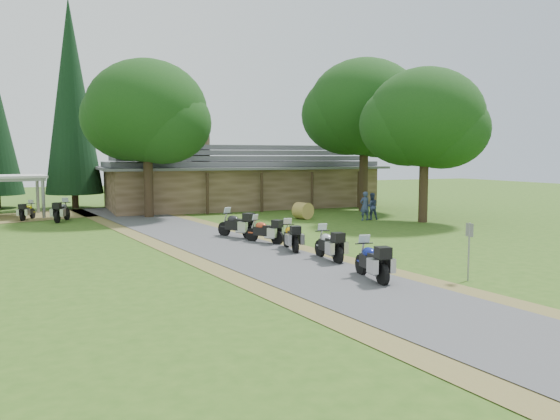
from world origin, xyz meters
name	(u,v)px	position (x,y,z in m)	size (l,w,h in m)	color
ground	(304,272)	(0.00, 0.00, 0.00)	(120.00, 120.00, 0.00)	#315517
driveway	(251,254)	(-0.50, 4.00, 0.00)	(46.00, 46.00, 0.00)	#444446
lodge	(241,175)	(6.00, 24.00, 2.45)	(21.40, 9.40, 4.90)	brown
motorcycle_row_a	(372,259)	(1.45, -1.99, 0.68)	(2.00, 0.65, 1.37)	navy
motorcycle_row_b	(329,243)	(1.76, 1.50, 0.66)	(1.94, 0.63, 1.33)	#B8BBC1
motorcycle_row_c	(291,235)	(1.32, 4.05, 0.64)	(1.88, 0.62, 1.29)	#C78A03
motorcycle_row_d	(264,230)	(1.00, 6.29, 0.63)	(1.85, 0.60, 1.27)	#BB4321
motorcycle_row_e	(236,223)	(0.34, 8.33, 0.72)	(2.10, 0.68, 1.44)	black
motorcycle_carport_a	(28,210)	(-9.26, 20.65, 0.60)	(1.75, 0.57, 1.20)	#D6CF09
motorcycle_carport_b	(62,210)	(-7.30, 18.88, 0.69)	(2.02, 0.66, 1.38)	slate
person_a	(365,203)	(9.98, 12.16, 1.05)	(0.60, 0.43, 2.10)	navy
person_b	(372,204)	(10.55, 12.27, 0.99)	(0.56, 0.41, 1.98)	navy
hay_bale	(303,211)	(6.78, 14.33, 0.52)	(1.05, 1.05, 0.96)	#A8903D
sign_post	(469,252)	(4.24, -3.30, 0.94)	(0.34, 0.06, 1.88)	gray
oak_lodge_left	(147,132)	(-2.04, 19.07, 5.52)	(7.69, 7.69, 11.04)	#11350F
oak_lodge_right	(364,128)	(13.00, 17.21, 6.01)	(8.12, 8.12, 12.02)	#11350F
oak_driveway	(425,138)	(12.74, 10.01, 5.05)	(6.91, 6.91, 10.11)	#11350F
cedar_near	(72,104)	(-6.15, 27.73, 7.87)	(4.22, 4.22, 15.73)	black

